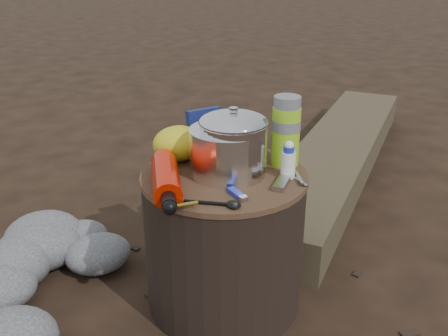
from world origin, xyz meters
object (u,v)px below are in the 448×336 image
object	(u,v)px
stump	(224,239)
camping_pot	(233,144)
thermos	(286,131)
log_main	(337,156)
travel_mug	(249,133)
fuel_bottle	(166,178)

from	to	relation	value
stump	camping_pot	xyz separation A→B (m)	(0.02, -0.01, 0.33)
stump	thermos	bearing A→B (deg)	1.56
camping_pot	thermos	world-z (taller)	thermos
stump	thermos	world-z (taller)	thermos
log_main	stump	bearing A→B (deg)	-95.00
log_main	camping_pot	size ratio (longest dim) A/B	10.47
camping_pot	travel_mug	bearing A→B (deg)	53.76
thermos	fuel_bottle	bearing A→B (deg)	-171.81
log_main	fuel_bottle	size ratio (longest dim) A/B	6.50
log_main	travel_mug	distance (m)	1.10
stump	fuel_bottle	xyz separation A→B (m)	(-0.19, -0.05, 0.27)
log_main	travel_mug	xyz separation A→B (m)	(-0.78, -0.63, 0.44)
stump	camping_pot	size ratio (longest dim) A/B	2.54
camping_pot	fuel_bottle	distance (m)	0.23
stump	log_main	world-z (taller)	stump
travel_mug	log_main	bearing A→B (deg)	39.05
log_main	fuel_bottle	world-z (taller)	fuel_bottle
stump	camping_pot	distance (m)	0.33
camping_pot	fuel_bottle	size ratio (longest dim) A/B	0.62
camping_pot	fuel_bottle	bearing A→B (deg)	-170.07
stump	travel_mug	xyz separation A→B (m)	(0.14, 0.15, 0.29)
log_main	camping_pot	xyz separation A→B (m)	(-0.90, -0.80, 0.47)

